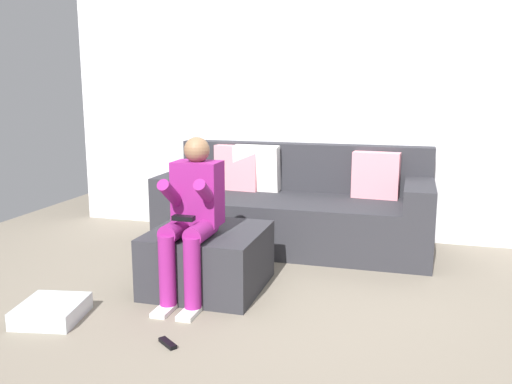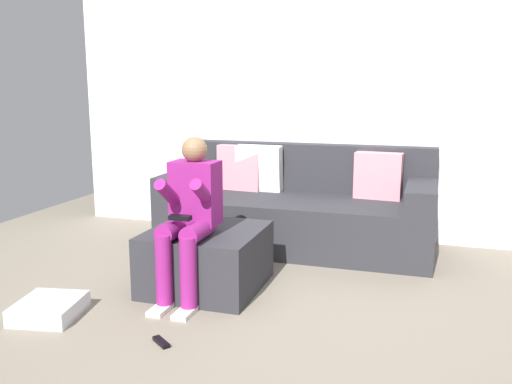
{
  "view_description": "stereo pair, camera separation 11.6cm",
  "coord_description": "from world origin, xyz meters",
  "px_view_note": "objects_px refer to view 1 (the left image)",
  "views": [
    {
      "loc": [
        0.78,
        -2.95,
        1.41
      ],
      "look_at": [
        -0.37,
        1.05,
        0.59
      ],
      "focal_mm": 38.35,
      "sensor_mm": 36.0,
      "label": 1
    },
    {
      "loc": [
        0.89,
        -2.92,
        1.41
      ],
      "look_at": [
        -0.37,
        1.05,
        0.59
      ],
      "focal_mm": 38.35,
      "sensor_mm": 36.0,
      "label": 2
    }
  ],
  "objects_px": {
    "ottoman": "(208,259)",
    "remote_near_ottoman": "(168,343)",
    "storage_bin": "(52,311)",
    "person_seated": "(192,212)",
    "couch_sectional": "(295,209)"
  },
  "relations": [
    {
      "from": "couch_sectional",
      "to": "ottoman",
      "type": "height_order",
      "value": "couch_sectional"
    },
    {
      "from": "ottoman",
      "to": "person_seated",
      "type": "distance_m",
      "value": 0.43
    },
    {
      "from": "person_seated",
      "to": "remote_near_ottoman",
      "type": "height_order",
      "value": "person_seated"
    },
    {
      "from": "person_seated",
      "to": "storage_bin",
      "type": "height_order",
      "value": "person_seated"
    },
    {
      "from": "couch_sectional",
      "to": "storage_bin",
      "type": "bearing_deg",
      "value": -119.22
    },
    {
      "from": "remote_near_ottoman",
      "to": "ottoman",
      "type": "bearing_deg",
      "value": 133.08
    },
    {
      "from": "remote_near_ottoman",
      "to": "couch_sectional",
      "type": "bearing_deg",
      "value": 119.56
    },
    {
      "from": "ottoman",
      "to": "remote_near_ottoman",
      "type": "distance_m",
      "value": 0.91
    },
    {
      "from": "person_seated",
      "to": "remote_near_ottoman",
      "type": "bearing_deg",
      "value": -79.62
    },
    {
      "from": "ottoman",
      "to": "person_seated",
      "type": "height_order",
      "value": "person_seated"
    },
    {
      "from": "person_seated",
      "to": "remote_near_ottoman",
      "type": "relative_size",
      "value": 7.5
    },
    {
      "from": "couch_sectional",
      "to": "person_seated",
      "type": "height_order",
      "value": "person_seated"
    },
    {
      "from": "storage_bin",
      "to": "remote_near_ottoman",
      "type": "xyz_separation_m",
      "value": [
        0.83,
        -0.12,
        -0.04
      ]
    },
    {
      "from": "ottoman",
      "to": "storage_bin",
      "type": "height_order",
      "value": "ottoman"
    },
    {
      "from": "storage_bin",
      "to": "remote_near_ottoman",
      "type": "relative_size",
      "value": 2.77
    }
  ]
}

